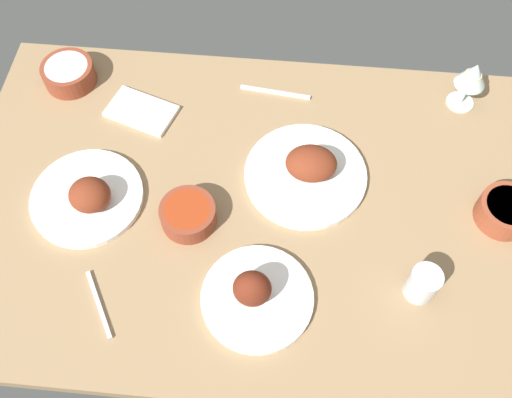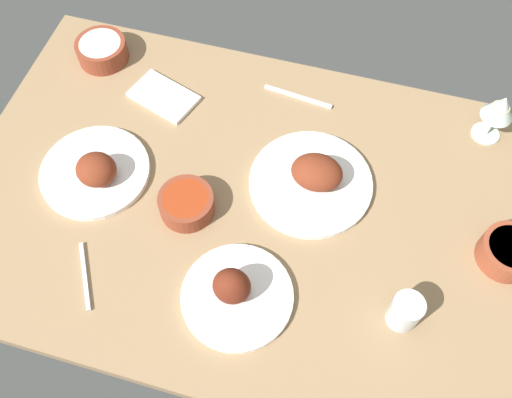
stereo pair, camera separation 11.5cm
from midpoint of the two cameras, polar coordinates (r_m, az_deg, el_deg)
The scene contains 12 objects.
dining_table at distance 131.46cm, azimuth 2.50°, elevation -1.06°, with size 140.00×90.00×4.00cm, color #937551.
plate_far_side at distance 131.45cm, azimuth 8.34°, elevation 1.85°, with size 29.13×29.13×8.87cm.
plate_near_viewer at distance 135.35cm, azimuth -13.76°, elevation 2.61°, with size 26.10×26.10×8.51cm.
plate_center_main at distance 117.68cm, azimuth 0.70°, elevation -9.81°, with size 23.86×23.86×10.30cm.
bowl_cream at distance 158.79cm, azimuth -13.43°, elevation 14.45°, with size 13.46×13.46×5.56cm.
bowl_onions at distance 134.78cm, azimuth 26.66°, elevation -5.03°, with size 12.52×12.52×5.85cm.
bowl_sauce at distance 126.70cm, azimuth -4.56°, elevation -0.65°, with size 12.66×12.66×5.22cm.
wine_glass at distance 146.70cm, azimuth 25.75°, elevation 8.12°, with size 7.60×7.60×14.00cm.
water_tumbler at distance 120.19cm, azimuth 17.70°, elevation -11.11°, with size 6.56×6.56×8.35cm, color silver.
folded_napkin at distance 148.19cm, azimuth -7.20°, elevation 10.19°, with size 16.94×10.25×1.20cm, color white.
fork_loose at distance 148.22cm, azimuth 6.56°, elevation 10.19°, with size 18.54×0.90×0.80cm, color silver.
spoon_loose at distance 125.33cm, azimuth -14.56°, elevation -7.84°, with size 16.02×0.90×0.80cm, color silver.
Camera 2 is at (17.28, -61.19, 117.20)cm, focal length 39.18 mm.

